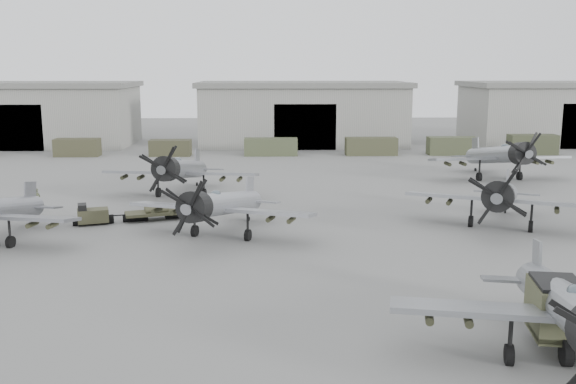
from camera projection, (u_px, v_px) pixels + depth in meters
name	position (u px, v px, depth m)	size (l,w,h in m)	color
ground	(370.00, 298.00, 30.19)	(220.00, 220.00, 0.00)	slate
hangar_left	(30.00, 114.00, 89.06)	(29.00, 14.80, 8.70)	gray
hangar_center	(302.00, 113.00, 90.15)	(29.00, 14.80, 8.70)	gray
hangar_right	(569.00, 112.00, 91.24)	(29.00, 14.80, 8.70)	gray
support_truck_1	(77.00, 147.00, 78.24)	(5.35, 2.20, 2.15)	#3C3B27
support_truck_2	(170.00, 148.00, 78.58)	(5.01, 2.20, 1.98)	#383824
support_truck_3	(271.00, 147.00, 78.92)	(6.52, 2.20, 2.12)	#434A30
support_truck_4	(371.00, 146.00, 79.27)	(6.34, 2.20, 2.17)	#3E4029
support_truck_5	(452.00, 146.00, 79.55)	(6.04, 2.20, 2.20)	#3D432B
support_truck_6	(532.00, 145.00, 79.82)	(5.91, 2.20, 2.47)	#373B27
aircraft_near_1	(570.00, 309.00, 22.60)	(12.70, 11.43, 5.04)	gray
aircraft_mid_1	(220.00, 205.00, 40.19)	(12.03, 10.83, 4.83)	#93959B
aircraft_mid_2	(502.00, 196.00, 42.47)	(12.44, 11.27, 5.08)	gray
aircraft_far_0	(180.00, 170.00, 53.03)	(13.05, 11.75, 5.18)	gray
aircraft_far_1	(501.00, 155.00, 61.05)	(13.56, 12.20, 5.40)	gray
tug_trailer	(118.00, 215.00, 44.77)	(7.60, 3.55, 1.51)	#403F29
ground_crew	(37.00, 200.00, 48.23)	(0.64, 0.42, 1.77)	#3F462D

